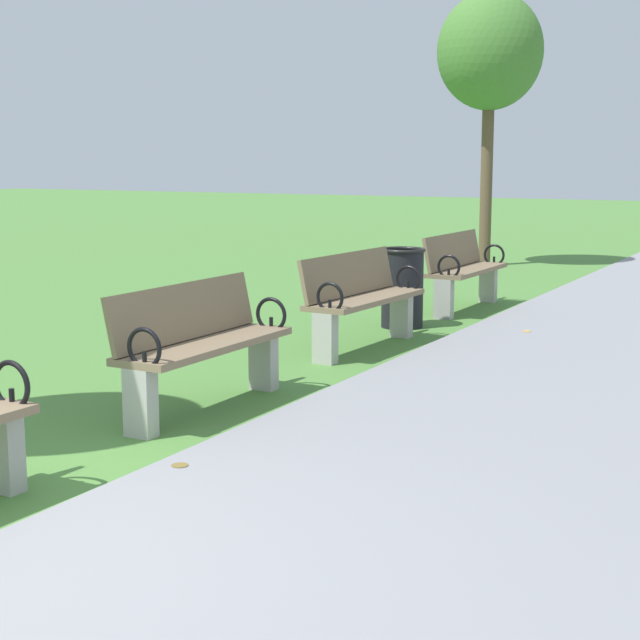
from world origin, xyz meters
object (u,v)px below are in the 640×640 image
Objects in this scene: park_bench_3 at (361,298)px; trash_bin at (402,287)px; park_bench_4 at (463,269)px; park_bench_2 at (201,343)px; tree_2 at (490,54)px.

trash_bin is (-0.15, 1.29, -0.06)m from park_bench_3.
park_bench_4 is 1.45m from trash_bin.
park_bench_2 and park_bench_4 have the same top height.
tree_2 is at bearing 101.17° from trash_bin.
park_bench_3 is (0.00, 2.56, 0.00)m from park_bench_2.
trash_bin is (-0.15, -1.44, -0.06)m from park_bench_4.
park_bench_4 is at bearing -73.88° from tree_2.
park_bench_4 is 5.73m from tree_2.
tree_2 is 5.25× the size of trash_bin.
park_bench_2 is at bearing -90.00° from park_bench_4.
trash_bin is at bearing 96.51° from park_bench_3.
tree_2 is (-1.36, 7.46, 2.95)m from park_bench_3.
park_bench_2 is at bearing -90.00° from park_bench_3.
trash_bin is at bearing 92.19° from park_bench_2.
park_bench_3 is at bearing -83.49° from trash_bin.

